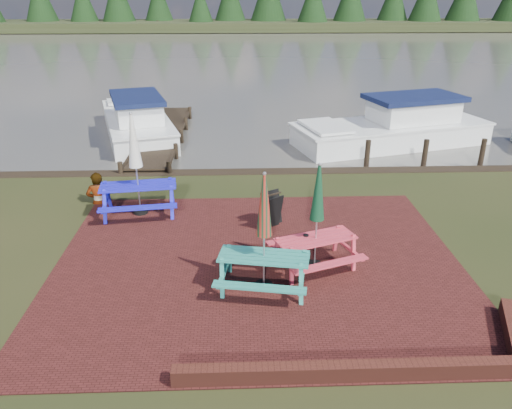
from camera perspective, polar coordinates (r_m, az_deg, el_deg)
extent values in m
plane|color=black|center=(10.35, 0.51, -9.63)|extent=(120.00, 120.00, 0.00)
cube|color=#381412|center=(11.19, 0.28, -6.77)|extent=(9.00, 7.50, 0.02)
cube|color=#4C1E16|center=(8.42, 12.17, -18.14)|extent=(6.00, 0.22, 0.30)
cube|color=#4C1E16|center=(9.98, 27.26, -13.06)|extent=(0.82, 1.77, 0.30)
cube|color=#43403A|center=(45.99, -1.67, 16.65)|extent=(120.00, 60.00, 0.02)
cube|color=black|center=(74.81, -1.93, 19.78)|extent=(120.00, 10.00, 1.20)
cube|color=teal|center=(10.00, 0.91, -5.95)|extent=(1.90, 1.01, 0.04)
cube|color=teal|center=(9.58, 0.36, -9.45)|extent=(1.81, 0.56, 0.04)
cube|color=teal|center=(10.73, 1.38, -5.51)|extent=(1.81, 0.56, 0.04)
cube|color=teal|center=(10.31, -3.44, -7.42)|extent=(0.36, 1.55, 0.74)
cube|color=teal|center=(10.14, 5.32, -8.06)|extent=(0.36, 1.55, 0.74)
cylinder|color=black|center=(10.36, 0.89, -9.27)|extent=(0.36, 0.36, 0.10)
cylinder|color=#B2B2B7|center=(9.76, 0.93, -3.35)|extent=(0.04, 0.04, 2.50)
cone|color=#AE2418|center=(9.50, 0.95, -0.13)|extent=(0.32, 0.32, 1.25)
cube|color=#C73343|center=(10.81, 6.84, -3.89)|extent=(1.85, 1.23, 0.04)
cube|color=#C73343|center=(10.46, 8.49, -6.76)|extent=(1.70, 0.81, 0.04)
cube|color=#C73343|center=(11.45, 5.21, -3.73)|extent=(1.70, 0.81, 0.04)
cube|color=#C73343|center=(10.67, 3.21, -6.31)|extent=(0.59, 1.43, 0.71)
cube|color=#C73343|center=(11.33, 10.08, -4.78)|extent=(0.59, 1.43, 0.71)
cylinder|color=black|center=(11.13, 6.68, -6.91)|extent=(0.35, 0.35, 0.10)
cylinder|color=#B2B2B7|center=(10.60, 6.97, -1.55)|extent=(0.03, 0.03, 2.40)
cone|color=#0E361E|center=(10.37, 7.12, 1.33)|extent=(0.31, 0.31, 1.20)
cube|color=#1A1AC8|center=(13.63, -13.33, 2.12)|extent=(2.07, 1.01, 0.04)
cube|color=#1A1AC8|center=(13.06, -13.37, -0.38)|extent=(2.00, 0.51, 0.04)
cube|color=#1A1AC8|center=(14.45, -13.06, 2.02)|extent=(2.00, 0.51, 0.04)
cube|color=#1A1AC8|center=(13.88, -16.71, 0.31)|extent=(0.30, 1.72, 0.82)
cube|color=#1A1AC8|center=(13.74, -9.61, 0.78)|extent=(0.30, 1.72, 0.82)
cylinder|color=black|center=(13.92, -13.04, -0.79)|extent=(0.40, 0.40, 0.11)
cylinder|color=#B2B2B7|center=(13.44, -13.56, 4.35)|extent=(0.04, 0.04, 2.76)
cone|color=silver|center=(13.24, -13.83, 7.04)|extent=(0.35, 0.35, 1.38)
cube|color=black|center=(12.54, 1.86, -0.96)|extent=(0.59, 0.48, 0.90)
cube|color=black|center=(12.81, 1.77, -0.40)|extent=(0.59, 0.48, 0.90)
cube|color=black|center=(12.50, 1.84, 1.14)|extent=(0.49, 0.33, 0.03)
cube|color=black|center=(21.12, -10.57, 8.05)|extent=(1.60, 9.00, 0.06)
cube|color=black|center=(21.23, -12.60, 8.10)|extent=(0.08, 9.00, 0.08)
cube|color=black|center=(21.01, -8.53, 8.25)|extent=(0.08, 9.00, 0.08)
cylinder|color=black|center=(17.12, -15.15, 3.12)|extent=(0.16, 0.16, 1.00)
cylinder|color=black|center=(16.83, -9.83, 3.26)|extent=(0.16, 0.16, 1.00)
cube|color=white|center=(22.04, -13.39, 8.49)|extent=(4.24, 7.31, 0.99)
cube|color=white|center=(21.92, -13.52, 9.78)|extent=(4.32, 7.45, 0.08)
cube|color=white|center=(21.01, -13.39, 10.54)|extent=(2.46, 3.27, 0.84)
cube|color=#0F1637|center=(20.91, -13.52, 11.80)|extent=(2.76, 3.72, 0.18)
cube|color=white|center=(24.45, -14.22, 11.43)|extent=(2.29, 1.77, 0.10)
cube|color=white|center=(20.89, 15.09, 7.50)|extent=(8.06, 4.64, 1.02)
cube|color=white|center=(20.75, 15.24, 8.90)|extent=(8.23, 4.73, 0.08)
cube|color=white|center=(21.15, 17.51, 10.28)|extent=(3.60, 2.71, 0.86)
cube|color=#0F1637|center=(21.05, 17.68, 11.57)|extent=(4.10, 3.04, 0.18)
cube|color=white|center=(19.32, 7.93, 8.85)|extent=(1.94, 2.54, 0.10)
imported|color=gray|center=(14.58, -17.90, 3.42)|extent=(0.71, 0.52, 1.82)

